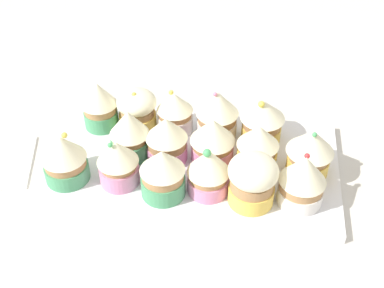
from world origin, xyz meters
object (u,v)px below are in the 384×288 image
cupcake_13 (175,112)px  cupcake_15 (262,119)px  cupcake_9 (258,145)px  cupcake_10 (310,152)px  cupcake_4 (252,180)px  cupcake_6 (130,132)px  cupcake_8 (213,139)px  cupcake_5 (303,179)px  cupcake_12 (137,109)px  cupcake_14 (217,113)px  cupcake_2 (163,173)px  cupcake_1 (118,162)px  cupcake_11 (99,104)px  cupcake_7 (166,139)px  baking_tray (192,163)px  cupcake_0 (64,158)px  cupcake_3 (208,170)px

cupcake_13 → cupcake_15: (13.13, -0.30, 0.30)cm
cupcake_9 → cupcake_10: (7.08, -0.66, 0.17)cm
cupcake_4 → cupcake_6: (-17.75, 7.07, 0.04)cm
cupcake_8 → cupcake_13: size_ratio=1.03×
cupcake_15 → cupcake_5: bearing=-65.4°
cupcake_5 → cupcake_15: size_ratio=1.09×
cupcake_12 → cupcake_14: (12.31, -0.22, 0.71)cm
cupcake_2 → cupcake_5: cupcake_5 is taller
cupcake_1 → cupcake_11: bearing=116.9°
cupcake_7 → cupcake_12: bearing=130.7°
cupcake_9 → cupcake_10: cupcake_10 is taller
cupcake_14 → cupcake_15: (6.70, -0.14, -0.30)cm
cupcake_7 → cupcake_9: bearing=2.2°
cupcake_7 → cupcake_15: size_ratio=0.98×
baking_tray → cupcake_7: (-3.62, -0.13, 4.20)cm
cupcake_0 → cupcake_10: (32.69, 5.83, 0.19)cm
cupcake_1 → cupcake_15: (18.68, 12.03, 0.08)cm
cupcake_2 → cupcake_14: bearing=67.3°
cupcake_6 → cupcake_11: same height
baking_tray → cupcake_6: cupcake_6 is taller
cupcake_3 → cupcake_11: bearing=147.2°
cupcake_10 → cupcake_15: (-6.70, 6.61, -0.22)cm
cupcake_9 → cupcake_3: bearing=-135.5°
cupcake_3 → cupcake_9: bearing=44.5°
cupcake_7 → cupcake_9: (12.78, 0.49, 0.09)cm
cupcake_4 → cupcake_6: cupcake_6 is taller
cupcake_1 → cupcake_6: size_ratio=0.94×
cupcake_3 → cupcake_4: 5.89cm
cupcake_6 → cupcake_7: 5.35cm
cupcake_6 → cupcake_11: 8.38cm
cupcake_13 → cupcake_7: bearing=-90.3°
cupcake_0 → cupcake_5: size_ratio=0.96×
cupcake_7 → cupcake_14: (6.46, 6.58, 0.34)cm
cupcake_12 → cupcake_13: cupcake_13 is taller
cupcake_14 → cupcake_15: cupcake_14 is taller
cupcake_7 → cupcake_9: size_ratio=0.98×
cupcake_2 → cupcake_3: bearing=13.5°
cupcake_8 → cupcake_14: bearing=89.8°
cupcake_4 → cupcake_8: bearing=128.7°
cupcake_4 → cupcake_7: size_ratio=1.04×
cupcake_9 → cupcake_4: bearing=-92.9°
cupcake_2 → cupcake_8: 9.59cm
cupcake_5 → cupcake_3: bearing=179.2°
cupcake_2 → cupcake_12: 15.28cm
cupcake_5 → cupcake_15: cupcake_5 is taller
cupcake_2 → cupcake_5: (17.93, 1.23, 0.17)cm
cupcake_9 → cupcake_14: 8.78cm
cupcake_1 → cupcake_14: 17.08cm
cupcake_1 → cupcake_9: (18.30, 6.08, 0.13)cm
cupcake_0 → cupcake_4: bearing=-1.5°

